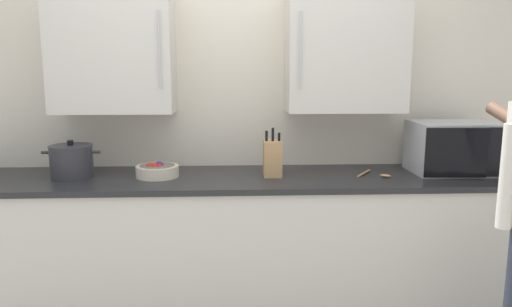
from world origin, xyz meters
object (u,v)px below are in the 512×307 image
microwave_oven (450,148)px  fruit_bowl (157,170)px  wooden_spoon (375,174)px  knife_block (272,158)px  stock_pot (72,161)px

microwave_oven → fruit_bowl: size_ratio=1.97×
wooden_spoon → knife_block: bearing=176.8°
fruit_bowl → microwave_oven: bearing=1.1°
microwave_oven → knife_block: size_ratio=1.70×
microwave_oven → stock_pot: microwave_oven is taller
stock_pot → microwave_oven: bearing=0.8°
fruit_bowl → knife_block: size_ratio=0.86×
fruit_bowl → wooden_spoon: 1.34m
fruit_bowl → knife_block: (0.71, -0.00, 0.07)m
wooden_spoon → microwave_oven: bearing=8.3°
microwave_oven → wooden_spoon: size_ratio=2.36×
microwave_oven → fruit_bowl: (-1.84, -0.04, -0.12)m
fruit_bowl → knife_block: knife_block is taller
knife_block → stock_pot: size_ratio=0.86×
microwave_oven → knife_block: bearing=-178.1°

